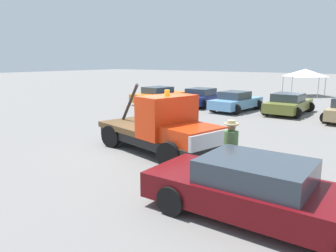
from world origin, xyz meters
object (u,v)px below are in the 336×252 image
object	(u,v)px
person_near_truck	(231,147)
parked_car_navy	(202,97)
tow_truck	(163,129)
canopy_tent_white	(305,73)
parked_car_skyblue	(236,101)
parked_car_olive	(288,104)
parked_car_orange	(159,95)
foreground_car	(265,192)

from	to	relation	value
person_near_truck	parked_car_navy	size ratio (longest dim) A/B	0.40
tow_truck	canopy_tent_white	world-z (taller)	canopy_tent_white
tow_truck	person_near_truck	size ratio (longest dim) A/B	3.10
parked_car_navy	parked_car_skyblue	size ratio (longest dim) A/B	0.99
parked_car_olive	parked_car_orange	bearing A→B (deg)	95.30
parked_car_orange	parked_car_skyblue	xyz separation A→B (m)	(6.52, -0.01, -0.00)
parked_car_navy	parked_car_olive	bearing A→B (deg)	-91.42
parked_car_olive	person_near_truck	bearing A→B (deg)	-169.92
person_near_truck	canopy_tent_white	bearing A→B (deg)	-36.84
foreground_car	parked_car_skyblue	world-z (taller)	same
parked_car_skyblue	parked_car_olive	distance (m)	3.38
tow_truck	person_near_truck	bearing A→B (deg)	-9.14
tow_truck	parked_car_orange	world-z (taller)	tow_truck
parked_car_olive	foreground_car	bearing A→B (deg)	-165.29
parked_car_orange	parked_car_olive	distance (m)	9.84
foreground_car	parked_car_olive	size ratio (longest dim) A/B	1.18
person_near_truck	parked_car_olive	bearing A→B (deg)	-36.72
foreground_car	parked_car_orange	size ratio (longest dim) A/B	1.09
parked_car_olive	canopy_tent_white	distance (m)	12.28
foreground_car	parked_car_skyblue	bearing A→B (deg)	116.18
parked_car_olive	canopy_tent_white	size ratio (longest dim) A/B	1.42
tow_truck	parked_car_orange	bearing A→B (deg)	141.16
parked_car_skyblue	parked_car_navy	bearing A→B (deg)	81.29
parked_car_orange	tow_truck	bearing A→B (deg)	-134.93
canopy_tent_white	parked_car_skyblue	bearing A→B (deg)	-95.99
parked_car_olive	parked_car_skyblue	bearing A→B (deg)	104.39
tow_truck	parked_car_orange	xyz separation A→B (m)	(-8.66, 11.22, -0.28)
parked_car_orange	parked_car_skyblue	bearing A→B (deg)	-82.69
parked_car_orange	parked_car_navy	xyz separation A→B (m)	(3.42, 0.80, -0.00)
tow_truck	parked_car_skyblue	xyz separation A→B (m)	(-2.14, 11.21, -0.28)
foreground_car	parked_car_orange	bearing A→B (deg)	133.56
parked_car_orange	parked_car_navy	size ratio (longest dim) A/B	1.10
person_near_truck	canopy_tent_white	xyz separation A→B (m)	(-4.15, 25.44, 1.12)
parked_car_skyblue	canopy_tent_white	size ratio (longest dim) A/B	1.41
tow_truck	foreground_car	xyz separation A→B (m)	(4.86, -2.91, -0.28)
foreground_car	person_near_truck	xyz separation A→B (m)	(-1.51, 1.51, 0.42)
foreground_car	tow_truck	bearing A→B (deg)	148.91
tow_truck	person_near_truck	world-z (taller)	tow_truck
tow_truck	foreground_car	distance (m)	5.67
parked_car_navy	foreground_car	bearing A→B (deg)	-147.21
foreground_car	parked_car_olive	distance (m)	15.37
foreground_car	parked_car_olive	bearing A→B (deg)	103.81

